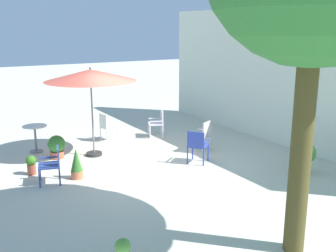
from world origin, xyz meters
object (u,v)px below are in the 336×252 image
(patio_umbrella_0, at_px, (91,76))
(potted_plant_2, at_px, (31,164))
(patio_chair_1, at_px, (52,163))
(potted_plant_1, at_px, (304,155))
(potted_plant_0, at_px, (123,251))
(potted_plant_3, at_px, (77,164))
(patio_chair_0, at_px, (158,121))
(patio_chair_3, at_px, (197,144))
(patio_chair_2, at_px, (203,134))
(patio_chair_4, at_px, (107,125))
(potted_plant_4, at_px, (56,146))
(cafe_table_0, at_px, (35,134))

(patio_umbrella_0, height_order, potted_plant_2, patio_umbrella_0)
(patio_chair_1, height_order, potted_plant_1, patio_chair_1)
(patio_chair_1, relative_size, potted_plant_1, 1.08)
(potted_plant_0, xyz_separation_m, potted_plant_2, (-4.59, -0.29, 0.03))
(potted_plant_0, height_order, potted_plant_3, potted_plant_3)
(patio_chair_0, relative_size, potted_plant_2, 1.85)
(patio_umbrella_0, distance_m, patio_chair_3, 3.33)
(patio_chair_1, relative_size, patio_chair_2, 0.94)
(patio_chair_0, distance_m, potted_plant_2, 4.53)
(patio_chair_0, relative_size, potted_plant_3, 1.20)
(patio_chair_0, bearing_deg, patio_chair_2, 9.04)
(patio_chair_3, height_order, potted_plant_0, patio_chair_3)
(patio_chair_3, bearing_deg, patio_chair_4, -160.13)
(patio_chair_3, relative_size, potted_plant_0, 2.03)
(patio_chair_0, bearing_deg, potted_plant_3, -57.22)
(patio_chair_3, bearing_deg, potted_plant_3, -100.72)
(patio_chair_0, height_order, potted_plant_4, patio_chair_0)
(patio_chair_0, relative_size, patio_chair_2, 0.99)
(cafe_table_0, relative_size, patio_chair_1, 0.92)
(patio_chair_1, xyz_separation_m, patio_chair_4, (-2.65, 2.41, 0.01))
(patio_chair_3, relative_size, patio_chair_4, 1.02)
(cafe_table_0, height_order, patio_chair_4, patio_chair_4)
(patio_chair_2, height_order, patio_chair_3, patio_chair_2)
(cafe_table_0, relative_size, potted_plant_4, 1.21)
(potted_plant_2, distance_m, potted_plant_3, 1.18)
(potted_plant_3, distance_m, potted_plant_4, 1.74)
(potted_plant_4, bearing_deg, patio_chair_2, 67.63)
(potted_plant_4, bearing_deg, patio_chair_4, 116.36)
(patio_chair_4, bearing_deg, patio_chair_1, -42.23)
(potted_plant_0, xyz_separation_m, potted_plant_1, (-1.31, 5.41, 0.21))
(patio_chair_3, bearing_deg, patio_chair_1, -99.09)
(patio_chair_0, relative_size, patio_chair_1, 1.05)
(patio_chair_3, relative_size, potted_plant_3, 1.21)
(patio_umbrella_0, relative_size, cafe_table_0, 3.19)
(patio_chair_4, distance_m, potted_plant_2, 3.28)
(patio_umbrella_0, distance_m, patio_chair_1, 2.71)
(patio_chair_4, distance_m, potted_plant_4, 2.05)
(cafe_table_0, bearing_deg, patio_chair_3, 46.52)
(patio_umbrella_0, relative_size, patio_chair_1, 2.93)
(potted_plant_0, bearing_deg, patio_chair_3, 131.85)
(potted_plant_2, height_order, potted_plant_4, potted_plant_4)
(patio_chair_1, distance_m, potted_plant_1, 5.93)
(potted_plant_4, bearing_deg, potted_plant_3, -0.71)
(cafe_table_0, xyz_separation_m, patio_chair_3, (3.17, 3.35, -0.01))
(cafe_table_0, bearing_deg, potted_plant_3, 7.14)
(patio_chair_2, relative_size, potted_plant_2, 1.88)
(cafe_table_0, relative_size, patio_chair_2, 0.86)
(patio_chair_2, xyz_separation_m, patio_chair_3, (0.77, -0.74, -0.00))
(potted_plant_2, height_order, potted_plant_3, potted_plant_3)
(patio_chair_4, height_order, potted_plant_3, patio_chair_4)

